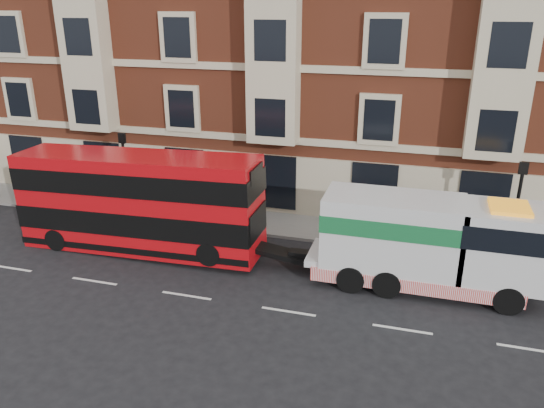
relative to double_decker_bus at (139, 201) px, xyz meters
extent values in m
plane|color=black|center=(3.58, -3.16, -2.33)|extent=(120.00, 120.00, 0.00)
cube|color=slate|center=(3.58, 4.34, -2.25)|extent=(90.00, 3.00, 0.15)
cube|color=brown|center=(4.08, 11.84, 6.67)|extent=(45.00, 12.00, 18.00)
cylinder|color=black|center=(-2.42, 3.04, -0.18)|extent=(0.14, 0.14, 4.00)
cube|color=black|center=(-2.42, 3.04, 1.92)|extent=(0.35, 0.15, 0.50)
cylinder|color=black|center=(15.58, 3.04, -0.18)|extent=(0.14, 0.14, 4.00)
cube|color=black|center=(15.58, 3.04, 1.92)|extent=(0.35, 0.15, 0.50)
cube|color=red|center=(0.00, 0.00, -0.06)|extent=(10.81, 2.41, 4.25)
cube|color=black|center=(0.00, 0.00, -0.69)|extent=(10.85, 2.47, 1.01)
cube|color=black|center=(0.00, 0.00, 1.05)|extent=(10.85, 2.47, 0.97)
cylinder|color=black|center=(-3.67, -1.09, -1.83)|extent=(1.00, 0.31, 1.00)
cylinder|color=black|center=(-3.67, 1.09, -1.83)|extent=(1.00, 0.31, 1.00)
cylinder|color=black|center=(3.67, -1.09, -1.54)|extent=(1.00, 0.31, 1.00)
cylinder|color=black|center=(3.67, 1.09, -1.54)|extent=(1.00, 0.31, 1.00)
cube|color=silver|center=(12.00, 0.00, -1.41)|extent=(8.69, 2.22, 0.29)
cube|color=silver|center=(14.80, 0.00, -0.16)|extent=(3.09, 2.41, 2.80)
cube|color=silver|center=(10.84, 0.00, -0.11)|extent=(5.21, 2.41, 2.80)
cube|color=#166333|center=(10.84, 0.00, 0.38)|extent=(5.26, 2.45, 0.68)
cube|color=red|center=(11.81, 0.00, -1.75)|extent=(7.72, 2.47, 0.53)
cylinder|color=black|center=(15.09, -1.09, -1.80)|extent=(1.06, 0.34, 1.06)
cylinder|color=black|center=(15.09, 1.09, -1.80)|extent=(1.06, 0.34, 1.06)
cylinder|color=black|center=(10.84, -1.09, -1.80)|extent=(1.06, 0.39, 1.06)
cylinder|color=black|center=(10.84, 1.09, -1.80)|extent=(1.06, 0.39, 1.06)
cylinder|color=black|center=(9.49, -1.09, -1.80)|extent=(1.06, 0.39, 1.06)
cylinder|color=black|center=(9.49, 1.09, -1.80)|extent=(1.06, 0.39, 1.06)
imported|color=#1A1D35|center=(-4.20, 4.51, -1.27)|extent=(0.78, 0.66, 1.82)
camera|label=1|loc=(11.56, -19.11, 8.08)|focal=35.00mm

